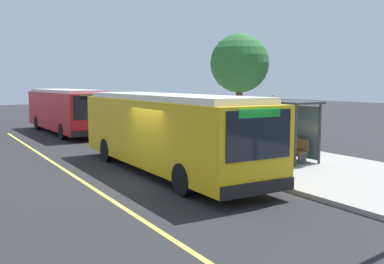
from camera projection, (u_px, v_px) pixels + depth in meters
The scene contains 10 objects.
ground_plane at pixel (154, 180), 15.12m from camera, with size 120.00×120.00×0.00m, color #232326.
sidewalk_curb at pixel (284, 162), 18.17m from camera, with size 44.00×6.40×0.15m, color gray.
lane_stripe_center at pixel (93, 188), 13.99m from camera, with size 36.00×0.14×0.01m, color #E0D64C.
transit_bus_main at pixel (166, 130), 16.35m from camera, with size 11.04×2.65×2.95m.
transit_bus_second at pixel (66, 109), 29.20m from camera, with size 10.74×2.79×2.95m.
bus_shelter at pixel (285, 118), 18.30m from camera, with size 2.90×1.60×2.48m.
waiting_bench at pixel (291, 149), 18.02m from camera, with size 1.60×0.48×0.95m.
route_sign_post at pixel (272, 124), 15.02m from camera, with size 0.44×0.08×2.80m.
pedestrian_commuter at pixel (258, 145), 15.90m from camera, with size 0.24×0.40×1.69m.
street_tree_near_shelter at pixel (240, 64), 23.32m from camera, with size 3.16×3.16×5.86m.
Camera 1 is at (13.40, -6.49, 3.36)m, focal length 40.73 mm.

